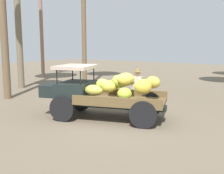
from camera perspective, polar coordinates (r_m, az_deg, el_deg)
The scene contains 3 objects.
ground_plane at distance 9.31m, azimuth 0.16°, elevation -7.26°, with size 60.00×60.00×0.00m, color #6F604D.
truck at distance 9.46m, azimuth -2.67°, elevation -1.03°, with size 4.66×2.94×1.88m.
farmer at distance 10.41m, azimuth 5.45°, elevation -0.11°, with size 0.52×0.48×1.69m.
Camera 1 is at (-5.25, 7.23, 2.60)m, focal length 42.76 mm.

